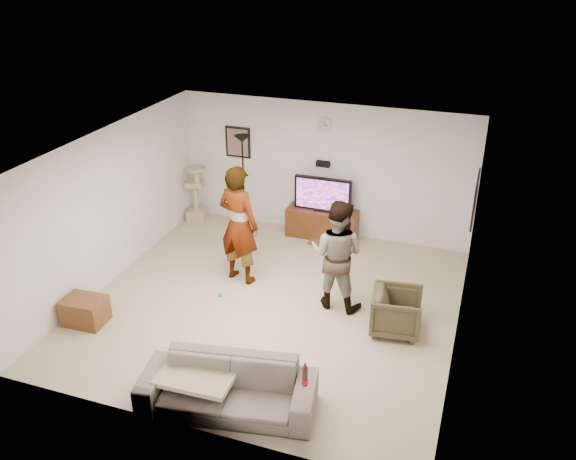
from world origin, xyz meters
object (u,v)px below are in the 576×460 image
(cat_tree, at_px, (195,193))
(beer_bottle, at_px, (305,376))
(tv, at_px, (323,194))
(floor_lamp, at_px, (244,186))
(side_table, at_px, (85,311))
(armchair, at_px, (397,312))
(sofa, at_px, (228,387))
(tv_stand, at_px, (322,223))
(person_left, at_px, (239,225))
(person_right, at_px, (337,255))

(cat_tree, relative_size, beer_bottle, 4.50)
(tv, height_order, floor_lamp, floor_lamp)
(beer_bottle, bearing_deg, side_table, 165.55)
(cat_tree, xyz_separation_m, armchair, (4.45, -2.51, -0.24))
(tv, distance_m, sofa, 4.84)
(tv_stand, distance_m, person_left, 2.24)
(tv_stand, height_order, side_table, tv_stand)
(floor_lamp, bearing_deg, armchair, -34.19)
(tv, xyz_separation_m, person_right, (0.86, -2.18, -0.00))
(beer_bottle, bearing_deg, cat_tree, 128.70)
(person_left, height_order, armchair, person_left)
(person_right, bearing_deg, person_left, -2.12)
(tv, height_order, armchair, tv)
(cat_tree, height_order, beer_bottle, cat_tree)
(sofa, distance_m, side_table, 2.87)
(floor_lamp, height_order, side_table, floor_lamp)
(person_left, xyz_separation_m, armchair, (2.68, -0.62, -0.67))
(tv_stand, height_order, person_left, person_left)
(tv_stand, bearing_deg, tv, 0.00)
(cat_tree, bearing_deg, tv, 1.43)
(floor_lamp, relative_size, beer_bottle, 7.71)
(tv_stand, bearing_deg, person_right, -68.58)
(floor_lamp, relative_size, side_table, 3.23)
(tv, distance_m, person_right, 2.34)
(floor_lamp, distance_m, person_left, 1.72)
(tv_stand, relative_size, person_right, 0.76)
(beer_bottle, height_order, armchair, beer_bottle)
(tv_stand, xyz_separation_m, person_left, (-0.82, -1.95, 0.71))
(person_right, bearing_deg, floor_lamp, -33.18)
(cat_tree, distance_m, side_table, 3.82)
(beer_bottle, relative_size, armchair, 0.36)
(floor_lamp, height_order, armchair, floor_lamp)
(tv_stand, bearing_deg, beer_bottle, -75.94)
(tv, xyz_separation_m, beer_bottle, (1.20, -4.80, -0.13))
(sofa, relative_size, armchair, 2.96)
(floor_lamp, distance_m, cat_tree, 1.27)
(person_left, bearing_deg, person_right, -174.12)
(cat_tree, bearing_deg, sofa, -59.07)
(side_table, bearing_deg, tv, 57.45)
(floor_lamp, bearing_deg, tv, 13.53)
(floor_lamp, height_order, cat_tree, floor_lamp)
(sofa, height_order, side_table, sofa)
(floor_lamp, relative_size, person_left, 0.98)
(person_left, bearing_deg, floor_lamp, -55.77)
(person_right, relative_size, beer_bottle, 6.91)
(beer_bottle, bearing_deg, floor_lamp, 120.51)
(beer_bottle, distance_m, side_table, 3.82)
(sofa, bearing_deg, tv_stand, 83.11)
(person_right, distance_m, sofa, 2.75)
(sofa, xyz_separation_m, side_table, (-2.71, 0.94, -0.11))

